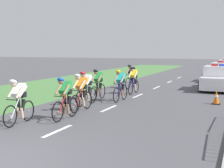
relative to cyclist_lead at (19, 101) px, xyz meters
The scene contains 13 objects.
grass_verge 12.08m from the cyclist_lead, 114.86° to the left, with size 7.00×60.00×0.01m, color #4C7F42.
lane_markings_centre 7.94m from the cyclist_lead, 77.88° to the left, with size 0.14×25.60×0.01m.
cyclist_lead is the anchor object (origin of this frame).
cyclist_second 1.60m from the cyclist_lead, 49.32° to the left, with size 0.42×1.72×1.56m.
cyclist_third 2.93m from the cyclist_lead, 73.52° to the left, with size 0.43×1.72×1.56m.
cyclist_fourth 4.10m from the cyclist_lead, 84.32° to the left, with size 0.45×1.72×1.56m.
cyclist_fifth 5.86m from the cyclist_lead, 75.95° to the left, with size 0.42×1.72×1.56m.
cyclist_sixth 5.69m from the cyclist_lead, 87.58° to the left, with size 0.42×1.72×1.56m.
cyclist_seventh 8.42m from the cyclist_lead, 81.79° to the left, with size 0.42×1.72×1.56m.
cyclist_eighth 10.73m from the cyclist_lead, 88.69° to the left, with size 0.45×1.72×1.56m.
police_car_nearest 13.26m from the cyclist_lead, 65.74° to the left, with size 2.01×4.40×1.59m.
police_car_second 18.43m from the cyclist_lead, 72.81° to the left, with size 2.22×4.51×1.59m.
traffic_cone_mid 8.75m from the cyclist_lead, 48.68° to the left, with size 0.36×0.36×0.64m.
Camera 1 is at (5.14, -5.27, 2.48)m, focal length 50.51 mm.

